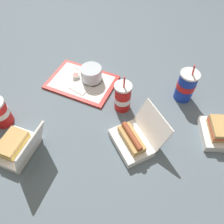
# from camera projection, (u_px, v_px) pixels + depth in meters

# --- Properties ---
(ground_plane) EXTENTS (3.20, 3.20, 0.00)m
(ground_plane) POSITION_uv_depth(u_px,v_px,m) (118.00, 126.00, 1.07)
(ground_plane) COLOR slate
(food_tray) EXTENTS (0.39, 0.28, 0.01)m
(food_tray) POSITION_uv_depth(u_px,v_px,m) (82.00, 82.00, 1.25)
(food_tray) COLOR red
(food_tray) RESTS_ON ground_plane
(cake_container) EXTENTS (0.12, 0.12, 0.08)m
(cake_container) POSITION_uv_depth(u_px,v_px,m) (91.00, 74.00, 1.22)
(cake_container) COLOR black
(cake_container) RESTS_ON food_tray
(ketchup_cup) EXTENTS (0.04, 0.04, 0.02)m
(ketchup_cup) POSITION_uv_depth(u_px,v_px,m) (76.00, 76.00, 1.25)
(ketchup_cup) COLOR white
(ketchup_cup) RESTS_ON food_tray
(napkin_stack) EXTENTS (0.11, 0.11, 0.00)m
(napkin_stack) POSITION_uv_depth(u_px,v_px,m) (81.00, 86.00, 1.22)
(napkin_stack) COLOR white
(napkin_stack) RESTS_ON food_tray
(plastic_fork) EXTENTS (0.11, 0.03, 0.00)m
(plastic_fork) POSITION_uv_depth(u_px,v_px,m) (83.00, 71.00, 1.29)
(plastic_fork) COLOR white
(plastic_fork) RESTS_ON food_tray
(clamshell_hotdog_left) EXTENTS (0.28, 0.28, 0.16)m
(clamshell_hotdog_left) POSITION_uv_depth(u_px,v_px,m) (134.00, 139.00, 0.98)
(clamshell_hotdog_left) COLOR white
(clamshell_hotdog_left) RESTS_ON ground_plane
(clamshell_sandwich_corner) EXTENTS (0.21, 0.22, 0.18)m
(clamshell_sandwich_corner) POSITION_uv_depth(u_px,v_px,m) (220.00, 131.00, 1.00)
(clamshell_sandwich_corner) COLOR white
(clamshell_sandwich_corner) RESTS_ON ground_plane
(clamshell_sandwich_back) EXTENTS (0.22, 0.21, 0.18)m
(clamshell_sandwich_back) POSITION_uv_depth(u_px,v_px,m) (17.00, 147.00, 0.95)
(clamshell_sandwich_back) COLOR white
(clamshell_sandwich_back) RESTS_ON ground_plane
(soda_cup_left) EXTENTS (0.09, 0.09, 0.22)m
(soda_cup_left) POSITION_uv_depth(u_px,v_px,m) (123.00, 97.00, 1.08)
(soda_cup_left) COLOR red
(soda_cup_left) RESTS_ON ground_plane
(soda_cup_front) EXTENTS (0.10, 0.10, 0.23)m
(soda_cup_front) POSITION_uv_depth(u_px,v_px,m) (186.00, 86.00, 1.12)
(soda_cup_front) COLOR #1938B7
(soda_cup_front) RESTS_ON ground_plane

